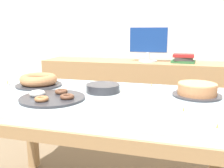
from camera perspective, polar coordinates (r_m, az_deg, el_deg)
name	(u,v)px	position (r m, az deg, el deg)	size (l,w,h in m)	color
wall_back	(143,18)	(3.07, 7.19, 14.81)	(8.00, 0.10, 2.60)	white
dining_table	(98,112)	(1.48, -3.20, -6.50)	(1.58, 0.91, 0.77)	silver
sideboard	(137,97)	(2.87, 5.85, -2.95)	(2.16, 0.44, 0.82)	tan
computer_monitor	(148,44)	(2.76, 8.30, 8.99)	(0.42, 0.20, 0.38)	silver
book_stack	(183,59)	(2.75, 16.00, 5.61)	(0.26, 0.21, 0.09)	#2D6638
cake_chocolate_round	(197,90)	(1.54, 18.86, -1.34)	(0.28, 0.28, 0.08)	#333338
cake_golden_bundt	(39,81)	(1.80, -16.39, 0.74)	(0.31, 0.31, 0.08)	#333338
pastry_platter	(52,97)	(1.44, -13.57, -2.95)	(0.36, 0.36, 0.04)	#333338
plate_stack	(103,88)	(1.56, -2.07, -0.93)	(0.21, 0.21, 0.05)	#333338
tealight_right_edge	(151,87)	(1.68, 8.95, -0.62)	(0.04, 0.04, 0.04)	silver
tealight_left_edge	(183,112)	(1.19, 16.00, -6.26)	(0.04, 0.04, 0.04)	silver
tealight_near_front	(217,129)	(1.04, 22.90, -9.53)	(0.04, 0.04, 0.04)	silver
tealight_centre	(8,85)	(1.87, -22.74, -0.12)	(0.04, 0.04, 0.04)	silver
tealight_near_cakes	(47,79)	(2.01, -14.69, 1.18)	(0.04, 0.04, 0.04)	silver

